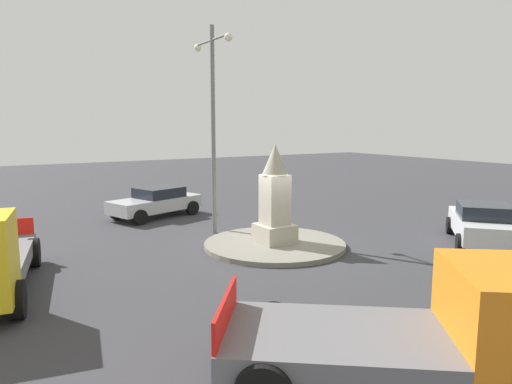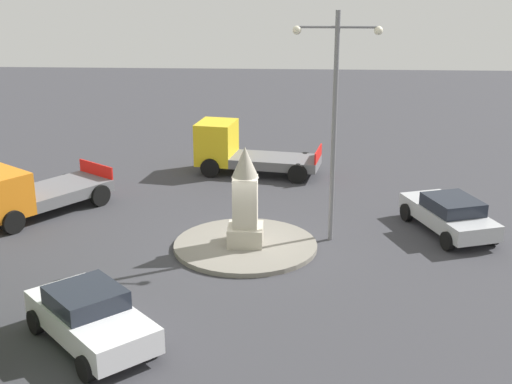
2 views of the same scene
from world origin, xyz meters
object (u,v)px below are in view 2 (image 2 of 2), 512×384
(streetlamp, at_px, (335,108))
(truck_yellow_far_side, at_px, (239,150))
(monument, at_px, (245,201))
(car_white_passing, at_px, (90,316))
(car_silver_approaching, at_px, (449,214))
(truck_orange_near_island, at_px, (24,193))

(streetlamp, bearing_deg, truck_yellow_far_side, -64.62)
(monument, relative_size, car_white_passing, 0.80)
(streetlamp, xyz_separation_m, car_silver_approaching, (-4.17, -0.86, -3.89))
(monument, height_order, truck_orange_near_island, monument)
(car_silver_approaching, distance_m, truck_orange_near_island, 15.41)
(monument, relative_size, truck_yellow_far_side, 0.59)
(car_white_passing, height_order, truck_orange_near_island, truck_orange_near_island)
(monument, distance_m, streetlamp, 4.19)
(monument, height_order, car_white_passing, monument)
(monument, relative_size, streetlamp, 0.43)
(monument, distance_m, truck_yellow_far_side, 8.72)
(monument, height_order, car_silver_approaching, monument)
(streetlamp, xyz_separation_m, truck_yellow_far_side, (3.70, -7.79, -3.55))
(streetlamp, relative_size, truck_yellow_far_side, 1.35)
(car_white_passing, xyz_separation_m, truck_yellow_far_side, (-2.63, -14.97, 0.30))
(streetlamp, distance_m, car_white_passing, 10.31)
(monument, xyz_separation_m, car_silver_approaching, (-7.04, -1.73, -0.96))
(car_silver_approaching, height_order, truck_yellow_far_side, truck_yellow_far_side)
(monument, distance_m, car_silver_approaching, 7.31)
(car_silver_approaching, bearing_deg, truck_yellow_far_side, -41.37)
(car_silver_approaching, height_order, truck_orange_near_island, truck_orange_near_island)
(streetlamp, xyz_separation_m, truck_orange_near_island, (11.22, -1.63, -3.65))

